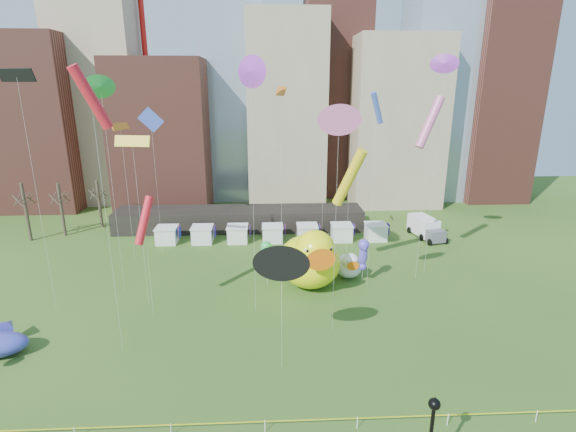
{
  "coord_description": "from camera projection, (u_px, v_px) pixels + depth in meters",
  "views": [
    {
      "loc": [
        0.38,
        -22.83,
        21.41
      ],
      "look_at": [
        1.9,
        8.52,
        12.0
      ],
      "focal_mm": 27.0,
      "sensor_mm": 36.0,
      "label": 1
    }
  ],
  "objects": [
    {
      "name": "pavilion",
      "position": [
        240.0,
        219.0,
        67.51
      ],
      "size": [
        38.0,
        6.0,
        3.2
      ],
      "primitive_type": "cube",
      "color": "black",
      "rests_on": "ground"
    },
    {
      "name": "kite_15",
      "position": [
        250.0,
        72.0,
        36.58
      ],
      "size": [
        1.94,
        2.39,
        24.0
      ],
      "color": "silver",
      "rests_on": "ground"
    },
    {
      "name": "seahorse_purple",
      "position": [
        364.0,
        252.0,
        47.79
      ],
      "size": [
        1.41,
        1.67,
        5.36
      ],
      "rotation": [
        0.0,
        0.0,
        -0.17
      ],
      "color": "silver",
      "rests_on": "ground"
    },
    {
      "name": "kite_8",
      "position": [
        91.0,
        98.0,
        30.73
      ],
      "size": [
        2.56,
        2.37,
        22.95
      ],
      "color": "silver",
      "rests_on": "ground"
    },
    {
      "name": "small_duck",
      "position": [
        348.0,
        265.0,
        50.2
      ],
      "size": [
        3.36,
        4.39,
        3.32
      ],
      "rotation": [
        0.0,
        0.0,
        0.06
      ],
      "color": "white",
      "rests_on": "ground"
    },
    {
      "name": "kite_7",
      "position": [
        444.0,
        64.0,
        45.04
      ],
      "size": [
        1.94,
        0.95,
        24.69
      ],
      "color": "silver",
      "rests_on": "ground"
    },
    {
      "name": "ground",
      "position": [
        265.0,
        432.0,
        27.97
      ],
      "size": [
        160.0,
        160.0,
        0.0
      ],
      "primitive_type": "plane",
      "color": "#2D5019",
      "rests_on": "ground"
    },
    {
      "name": "kite_4",
      "position": [
        349.0,
        178.0,
        46.85
      ],
      "size": [
        3.78,
        3.31,
        15.27
      ],
      "color": "silver",
      "rests_on": "ground"
    },
    {
      "name": "kite_5",
      "position": [
        151.0,
        122.0,
        53.11
      ],
      "size": [
        3.08,
        0.64,
        19.06
      ],
      "color": "silver",
      "rests_on": "ground"
    },
    {
      "name": "seahorse_green",
      "position": [
        267.0,
        254.0,
        47.58
      ],
      "size": [
        1.63,
        1.81,
        5.27
      ],
      "rotation": [
        0.0,
        0.0,
        -0.41
      ],
      "color": "silver",
      "rests_on": "ground"
    },
    {
      "name": "kite_9",
      "position": [
        430.0,
        122.0,
        45.4
      ],
      "size": [
        3.34,
        2.11,
        20.55
      ],
      "color": "silver",
      "rests_on": "ground"
    },
    {
      "name": "kite_12",
      "position": [
        132.0,
        142.0,
        39.59
      ],
      "size": [
        3.37,
        1.02,
        17.12
      ],
      "color": "silver",
      "rests_on": "ground"
    },
    {
      "name": "kite_3",
      "position": [
        324.0,
        128.0,
        53.29
      ],
      "size": [
        0.59,
        2.29,
        17.06
      ],
      "color": "silver",
      "rests_on": "ground"
    },
    {
      "name": "box_truck",
      "position": [
        425.0,
        227.0,
        63.77
      ],
      "size": [
        3.83,
        7.18,
        2.9
      ],
      "rotation": [
        0.0,
        0.0,
        0.2
      ],
      "color": "white",
      "rests_on": "ground"
    },
    {
      "name": "kite_0",
      "position": [
        144.0,
        221.0,
        39.44
      ],
      "size": [
        1.93,
        2.62,
        11.9
      ],
      "color": "silver",
      "rests_on": "ground"
    },
    {
      "name": "skyline",
      "position": [
        276.0,
        86.0,
        80.34
      ],
      "size": [
        101.0,
        23.0,
        68.0
      ],
      "color": "brown",
      "rests_on": "ground"
    },
    {
      "name": "kite_1",
      "position": [
        339.0,
        120.0,
        34.28
      ],
      "size": [
        2.48,
        0.78,
        20.11
      ],
      "color": "silver",
      "rests_on": "ground"
    },
    {
      "name": "big_duck",
      "position": [
        310.0,
        259.0,
        47.35
      ],
      "size": [
        7.91,
        9.85,
        7.21
      ],
      "rotation": [
        0.0,
        0.0,
        0.14
      ],
      "color": "#FAFF0D",
      "rests_on": "ground"
    },
    {
      "name": "vendor_tents",
      "position": [
        273.0,
        234.0,
        62.14
      ],
      "size": [
        33.24,
        2.8,
        2.4
      ],
      "color": "white",
      "rests_on": "ground"
    },
    {
      "name": "kite_11",
      "position": [
        100.0,
        87.0,
        40.93
      ],
      "size": [
        1.65,
        1.84,
        22.5
      ],
      "color": "silver",
      "rests_on": "ground"
    },
    {
      "name": "kite_6",
      "position": [
        120.0,
        128.0,
        51.27
      ],
      "size": [
        1.39,
        2.67,
        17.3
      ],
      "color": "silver",
      "rests_on": "ground"
    },
    {
      "name": "kite_10",
      "position": [
        16.0,
        77.0,
        37.19
      ],
      "size": [
        3.66,
        1.62,
        22.9
      ],
      "color": "silver",
      "rests_on": "ground"
    },
    {
      "name": "bare_trees",
      "position": [
        62.0,
        209.0,
        64.21
      ],
      "size": [
        8.44,
        6.44,
        8.5
      ],
      "color": "#382B21",
      "rests_on": "ground"
    },
    {
      "name": "kite_14",
      "position": [
        281.0,
        93.0,
        39.86
      ],
      "size": [
        1.04,
        2.75,
        21.42
      ],
      "color": "silver",
      "rests_on": "ground"
    },
    {
      "name": "caution_tape",
      "position": [
        265.0,
        423.0,
        27.77
      ],
      "size": [
        50.0,
        0.06,
        0.9
      ],
      "color": "white",
      "rests_on": "ground"
    },
    {
      "name": "kite_13",
      "position": [
        377.0,
        108.0,
        42.88
      ],
      "size": [
        1.81,
        1.59,
        20.97
      ],
      "color": "silver",
      "rests_on": "ground"
    },
    {
      "name": "kite_2",
      "position": [
        281.0,
        263.0,
        31.72
      ],
      "size": [
        2.85,
        0.68,
        10.42
      ],
      "color": "silver",
      "rests_on": "ground"
    }
  ]
}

